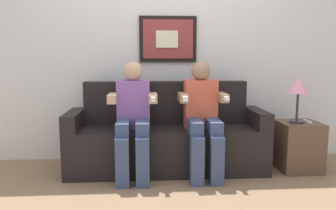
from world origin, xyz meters
TOP-DOWN VIEW (x-y plane):
  - ground_plane at (0.00, 0.00)m, footprint 5.71×5.71m
  - back_wall_assembly at (0.00, 0.76)m, footprint 4.39×0.10m
  - couch at (0.00, 0.33)m, footprint 1.99×0.58m
  - person_on_left at (-0.33, 0.16)m, footprint 0.46×0.56m
  - person_on_right at (0.34, 0.16)m, footprint 0.46×0.56m
  - side_table_right at (1.35, 0.22)m, footprint 0.40×0.40m
  - table_lamp at (1.30, 0.19)m, footprint 0.22×0.22m
  - spare_remote_on_table at (1.42, 0.21)m, footprint 0.04×0.13m

SIDE VIEW (x-z plane):
  - ground_plane at x=0.00m, z-range 0.00..0.00m
  - side_table_right at x=1.35m, z-range 0.00..0.50m
  - couch at x=0.00m, z-range -0.14..0.76m
  - spare_remote_on_table at x=1.42m, z-range 0.50..0.52m
  - person_on_left at x=-0.33m, z-range 0.05..1.16m
  - person_on_right at x=0.34m, z-range 0.05..1.16m
  - table_lamp at x=1.30m, z-range 0.63..1.09m
  - back_wall_assembly at x=0.00m, z-range 0.00..2.60m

